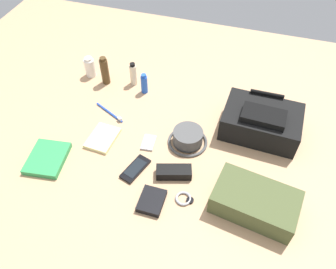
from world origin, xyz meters
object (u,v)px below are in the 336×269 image
Objects in this scene: toiletry_pouch at (255,201)px; lotion_bottle at (133,74)px; cologne_bottle at (105,71)px; paperback_novel at (47,158)px; deodorant_spray at (144,84)px; wristwatch at (184,199)px; toothpaste_tube at (90,67)px; notepad at (103,138)px; backpack at (261,121)px; bucket_hat at (188,138)px; sunglasses_case at (174,172)px; toothbrush at (111,113)px; cell_phone at (135,169)px; wallet at (152,201)px; media_player at (149,143)px.

lotion_bottle reaches higher than toiletry_pouch.
cologne_bottle reaches higher than paperback_novel.
wristwatch is (0.35, -0.54, -0.04)m from deodorant_spray.
wristwatch is (0.56, -0.55, -0.07)m from cologne_bottle.
toothpaste_tube reaches higher than notepad.
backpack is at bearing -8.36° from cologne_bottle.
bucket_hat reaches higher than sunglasses_case.
wristwatch is 0.56m from toothbrush.
lotion_bottle is at bearing 139.87° from bucket_hat.
notepad is at bearing 167.76° from toiletry_pouch.
wristwatch is (0.59, -0.02, -0.00)m from paperback_novel.
toothpaste_tube is at bearing 130.86° from cell_phone.
lotion_bottle is 0.40m from notepad.
bucket_hat is at bearing 26.34° from paperback_novel.
toiletry_pouch is 0.38m from wallet.
toothpaste_tube reaches higher than wallet.
sunglasses_case reaches higher than wristwatch.
media_player is (-0.16, -0.05, -0.02)m from bucket_hat.
toiletry_pouch is at bearing 1.85° from paperback_novel.
backpack is at bearing 28.77° from bucket_hat.
bucket_hat is at bearing -151.23° from backpack.
toothpaste_tube is 0.77m from sunglasses_case.
wallet is (0.55, -0.63, -0.04)m from toothpaste_tube.
deodorant_spray is at bearing 140.59° from toiletry_pouch.
cologne_bottle reaches higher than sunglasses_case.
toiletry_pouch is 3.64× the size of media_player.
notepad is (-0.07, -0.35, -0.04)m from deodorant_spray.
toiletry_pouch is at bearing -26.26° from sunglasses_case.
cologne_bottle is 1.01× the size of notepad.
cell_phone is 0.16m from sunglasses_case.
lotion_bottle is 0.42m from media_player.
toiletry_pouch is at bearing -38.65° from lotion_bottle.
toothpaste_tube is (-0.60, 0.30, 0.02)m from bucket_hat.
notepad is (0.17, 0.17, -0.00)m from paperback_novel.
wallet is 0.79× the size of sunglasses_case.
toiletry_pouch is 1.66× the size of paperback_novel.
toiletry_pouch reaches higher than sunglasses_case.
backpack is 0.59m from wallet.
bucket_hat is 1.58× the size of toothpaste_tube.
toothbrush is (0.14, 0.33, -0.00)m from paperback_novel.
lotion_bottle is at bearing 109.20° from sunglasses_case.
toothpaste_tube is 0.11m from cologne_bottle.
cell_phone is (0.44, -0.51, -0.05)m from toothpaste_tube.
wallet is at bearing -99.16° from bucket_hat.
deodorant_spray is (0.31, -0.04, -0.00)m from toothpaste_tube.
toothpaste_tube is at bearing 149.55° from toiletry_pouch.
paperback_novel reaches higher than wristwatch.
paperback_novel is 1.33× the size of cell_phone.
notepad reaches higher than media_player.
bucket_hat is at bearing -40.13° from lotion_bottle.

